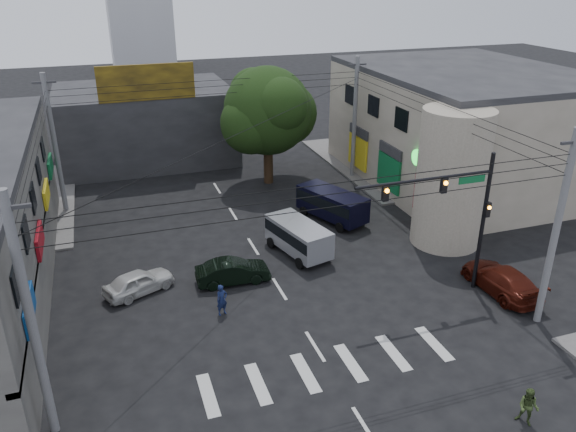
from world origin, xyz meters
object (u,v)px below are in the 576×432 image
traffic_gantry (456,204)px  utility_pole_far_left (55,146)px  street_tree (268,111)px  maroon_sedan (501,279)px  silver_minivan (298,239)px  pedestrian_olive (528,407)px  traffic_officer (222,300)px  utility_pole_near_left (31,322)px  utility_pole_far_right (355,119)px  utility_pole_near_right (556,231)px  white_compact (139,282)px  dark_sedan (233,272)px  navy_van (332,206)px

traffic_gantry → utility_pole_far_left: 25.00m
street_tree → traffic_gantry: (3.82, -18.00, -0.64)m
street_tree → maroon_sedan: bearing=-70.9°
silver_minivan → traffic_gantry: bearing=-152.8°
pedestrian_olive → utility_pole_far_left: bearing=-179.8°
utility_pole_far_left → traffic_officer: bearing=-64.6°
traffic_gantry → silver_minivan: 9.30m
utility_pole_near_left → traffic_officer: size_ratio=5.94×
traffic_gantry → utility_pole_far_right: bearing=81.1°
maroon_sedan → silver_minivan: silver_minivan is taller
utility_pole_near_right → white_compact: size_ratio=2.40×
dark_sedan → silver_minivan: silver_minivan is taller
utility_pole_near_right → navy_van: 14.77m
white_compact → traffic_officer: traffic_officer is taller
traffic_officer → utility_pole_far_right: bearing=28.4°
silver_minivan → dark_sedan: bearing=99.4°
utility_pole_near_right → dark_sedan: size_ratio=2.38×
traffic_officer → pedestrian_olive: (8.79, -10.35, -0.02)m
traffic_gantry → white_compact: 15.99m
utility_pole_near_left → utility_pole_far_left: (0.00, 20.50, 0.00)m
traffic_gantry → white_compact: size_ratio=1.88×
utility_pole_far_right → pedestrian_olive: 26.38m
utility_pole_far_right → traffic_officer: bearing=-132.0°
traffic_gantry → dark_sedan: bearing=155.9°
navy_van → white_compact: bearing=90.0°
utility_pole_near_left → navy_van: size_ratio=1.76×
utility_pole_far_left → navy_van: (16.35, -6.96, -3.62)m
utility_pole_near_right → white_compact: 19.65m
utility_pole_near_right → dark_sedan: utility_pole_near_right is taller
utility_pole_near_left → utility_pole_near_right: same height
utility_pole_near_left → pedestrian_olive: (16.04, -5.12, -3.84)m
street_tree → silver_minivan: (-1.78, -11.68, -4.53)m
dark_sedan → maroon_sedan: bearing=-110.2°
maroon_sedan → silver_minivan: (-8.28, 7.12, 0.25)m
utility_pole_far_right → utility_pole_near_right: bearing=-90.0°
white_compact → silver_minivan: silver_minivan is taller
traffic_gantry → utility_pole_near_left: bearing=-169.2°
navy_van → traffic_officer: (-9.10, -8.31, -0.20)m
utility_pole_near_left → utility_pole_far_left: 20.50m
pedestrian_olive → navy_van: bearing=147.2°
utility_pole_far_left → white_compact: utility_pole_far_left is taller
traffic_gantry → pedestrian_olive: traffic_gantry is taller
silver_minivan → traffic_officer: size_ratio=3.03×
utility_pole_far_left → silver_minivan: (12.72, -10.68, -3.66)m
utility_pole_far_left → navy_van: bearing=-23.0°
street_tree → silver_minivan: size_ratio=1.85×
street_tree → utility_pole_near_left: utility_pole_near_left is taller
utility_pole_near_right → silver_minivan: utility_pole_near_right is taller
traffic_gantry → utility_pole_near_right: bearing=-52.6°
utility_pole_near_right → pedestrian_olive: size_ratio=6.09×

